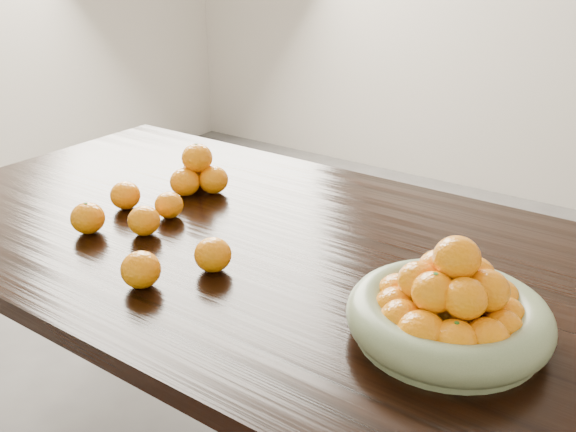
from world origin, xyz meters
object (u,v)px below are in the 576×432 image
Objects in this scene: fruit_bowl at (449,310)px; orange_pyramid at (198,173)px; loose_orange_0 at (88,218)px; dining_table at (292,281)px.

orange_pyramid is (-0.81, 0.26, 0.00)m from fruit_bowl.
loose_orange_0 is (-0.83, -0.08, -0.02)m from fruit_bowl.
orange_pyramid is 0.34m from loose_orange_0.
dining_table is 0.44m from orange_pyramid.
fruit_bowl is at bearing -17.74° from orange_pyramid.
fruit_bowl is 0.84m from loose_orange_0.
fruit_bowl reaches higher than dining_table.
fruit_bowl is (0.41, -0.13, 0.14)m from dining_table.
dining_table is at bearing -17.89° from orange_pyramid.
orange_pyramid is at bearing 85.41° from loose_orange_0.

